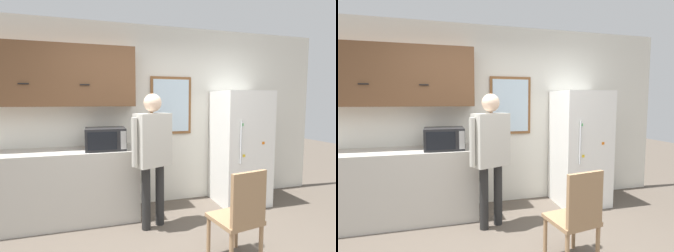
# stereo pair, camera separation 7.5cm
# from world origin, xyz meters

# --- Properties ---
(back_wall) EXTENTS (6.00, 0.06, 2.70)m
(back_wall) POSITION_xyz_m (0.00, 1.94, 1.35)
(back_wall) COLOR silver
(back_wall) RESTS_ON ground_plane
(counter) EXTENTS (2.03, 0.63, 0.94)m
(counter) POSITION_xyz_m (-1.18, 1.59, 0.47)
(counter) COLOR #BCB7AD
(counter) RESTS_ON ground_plane
(upper_cabinets) EXTENTS (2.03, 0.34, 0.80)m
(upper_cabinets) POSITION_xyz_m (-1.18, 1.75, 1.91)
(upper_cabinets) COLOR brown
(microwave) EXTENTS (0.51, 0.41, 0.29)m
(microwave) POSITION_xyz_m (-0.59, 1.53, 1.08)
(microwave) COLOR #232326
(microwave) RESTS_ON counter
(person) EXTENTS (0.55, 0.37, 1.67)m
(person) POSITION_xyz_m (-0.04, 1.12, 1.02)
(person) COLOR black
(person) RESTS_ON ground_plane
(refrigerator) EXTENTS (0.75, 0.71, 1.73)m
(refrigerator) POSITION_xyz_m (1.44, 1.56, 0.87)
(refrigerator) COLOR white
(refrigerator) RESTS_ON ground_plane
(chair) EXTENTS (0.48, 0.48, 0.94)m
(chair) POSITION_xyz_m (0.58, 0.12, 0.51)
(chair) COLOR #997551
(chair) RESTS_ON ground_plane
(window) EXTENTS (0.65, 0.05, 0.88)m
(window) POSITION_xyz_m (0.43, 1.90, 1.51)
(window) COLOR brown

